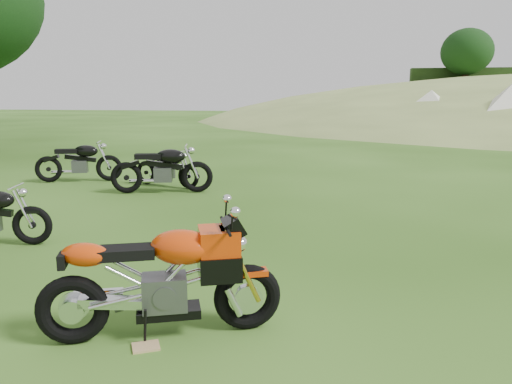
% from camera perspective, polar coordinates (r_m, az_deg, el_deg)
% --- Properties ---
extents(ground, '(120.00, 120.00, 0.00)m').
position_cam_1_polar(ground, '(5.85, -0.04, -9.79)').
color(ground, '#23450E').
rests_on(ground, ground).
extents(sport_motorcycle, '(2.04, 1.19, 1.20)m').
position_cam_1_polar(sport_motorcycle, '(4.41, -10.75, -8.80)').
color(sport_motorcycle, red).
rests_on(sport_motorcycle, ground).
extents(plywood_board, '(0.28, 0.26, 0.02)m').
position_cam_1_polar(plywood_board, '(4.47, -12.47, -16.87)').
color(plywood_board, tan).
rests_on(plywood_board, ground).
extents(vintage_moto_b, '(2.15, 1.01, 1.11)m').
position_cam_1_polar(vintage_moto_b, '(10.87, -10.73, 2.77)').
color(vintage_moto_b, black).
rests_on(vintage_moto_b, ground).
extents(vintage_moto_c, '(1.76, 0.91, 0.90)m').
position_cam_1_polar(vintage_moto_c, '(11.64, -10.19, 2.82)').
color(vintage_moto_c, black).
rests_on(vintage_moto_c, ground).
extents(vintage_moto_d, '(2.02, 1.08, 1.04)m').
position_cam_1_polar(vintage_moto_d, '(12.83, -19.62, 3.42)').
color(vintage_moto_d, black).
rests_on(vintage_moto_d, ground).
extents(tent_mid, '(3.72, 3.72, 2.45)m').
position_cam_1_polar(tent_mid, '(28.70, 19.31, 8.72)').
color(tent_mid, white).
rests_on(tent_mid, ground).
extents(tent_right, '(3.43, 3.43, 2.67)m').
position_cam_1_polar(tent_right, '(26.79, 27.20, 8.25)').
color(tent_right, white).
rests_on(tent_right, ground).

